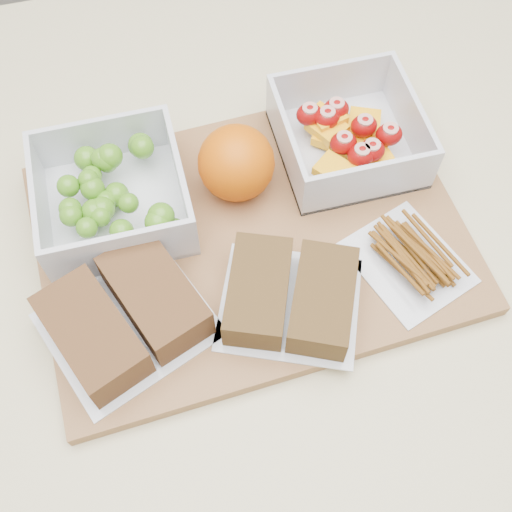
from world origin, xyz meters
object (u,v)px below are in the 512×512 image
(sandwich_bag_center, at_px, (290,296))
(pretzel_bag, at_px, (410,257))
(fruit_container, at_px, (348,136))
(cutting_board, at_px, (251,238))
(grape_container, at_px, (113,194))
(sandwich_bag_left, at_px, (124,316))
(orange, at_px, (236,163))

(sandwich_bag_center, relative_size, pretzel_bag, 1.21)
(pretzel_bag, bearing_deg, fruit_container, 95.99)
(cutting_board, relative_size, grape_container, 2.91)
(fruit_container, distance_m, sandwich_bag_left, 0.30)
(sandwich_bag_left, xyz_separation_m, sandwich_bag_center, (0.15, -0.02, -0.00))
(cutting_board, relative_size, fruit_container, 2.97)
(grape_container, xyz_separation_m, sandwich_bag_left, (-0.01, -0.13, -0.00))
(cutting_board, bearing_deg, orange, 86.89)
(sandwich_bag_center, distance_m, pretzel_bag, 0.12)
(grape_container, bearing_deg, pretzel_bag, -26.67)
(cutting_board, xyz_separation_m, fruit_container, (0.12, 0.08, 0.03))
(cutting_board, distance_m, orange, 0.08)
(grape_container, distance_m, sandwich_bag_center, 0.20)
(sandwich_bag_center, bearing_deg, grape_container, 133.76)
(grape_container, height_order, fruit_container, grape_container)
(sandwich_bag_center, height_order, pretzel_bag, sandwich_bag_center)
(orange, relative_size, sandwich_bag_left, 0.44)
(grape_container, relative_size, sandwich_bag_center, 0.88)
(grape_container, distance_m, pretzel_bag, 0.30)
(orange, bearing_deg, fruit_container, 7.66)
(grape_container, height_order, pretzel_bag, grape_container)
(sandwich_bag_left, bearing_deg, fruit_container, 29.17)
(cutting_board, relative_size, sandwich_bag_left, 2.36)
(fruit_container, bearing_deg, grape_container, -176.73)
(fruit_container, bearing_deg, sandwich_bag_center, -123.77)
(sandwich_bag_left, relative_size, pretzel_bag, 1.32)
(orange, relative_size, pretzel_bag, 0.57)
(cutting_board, relative_size, orange, 5.42)
(sandwich_bag_center, xyz_separation_m, pretzel_bag, (0.12, 0.01, -0.01))
(fruit_container, relative_size, pretzel_bag, 1.04)
(sandwich_bag_left, bearing_deg, cutting_board, 26.37)
(fruit_container, bearing_deg, sandwich_bag_left, -150.83)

